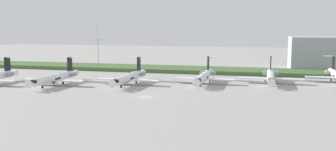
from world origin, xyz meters
The scene contains 8 objects.
ground_plane centered at (0.00, 30.00, 0.00)m, with size 500.00×500.00×0.00m, color #9E9B96.
grass_berm centered at (0.00, 64.51, 0.84)m, with size 320.00×20.00×1.68m, color #426033.
regional_jet_second centered at (-37.94, 14.20, 2.54)m, with size 22.81×31.00×9.00m.
regional_jet_third centered at (-13.09, 21.94, 2.54)m, with size 22.81×31.00×9.00m.
regional_jet_fourth centered at (12.25, 30.85, 2.54)m, with size 22.81×31.00×9.00m.
regional_jet_fifth centered at (35.66, 37.36, 2.54)m, with size 22.81×31.00×9.00m.
antenna_mast centered at (-52.84, 81.39, 8.57)m, with size 4.40×0.50×20.53m.
safety_cone_front_marker centered at (55.37, 25.33, 0.28)m, with size 0.44×0.44×0.55m, color orange.
Camera 1 is at (33.21, -102.12, 20.36)m, focal length 40.00 mm.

